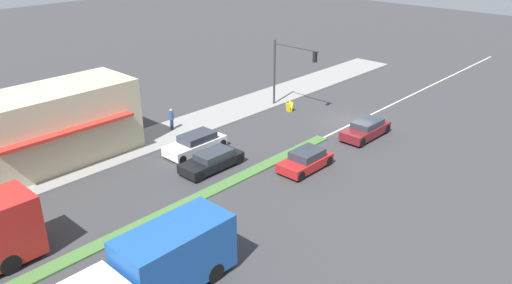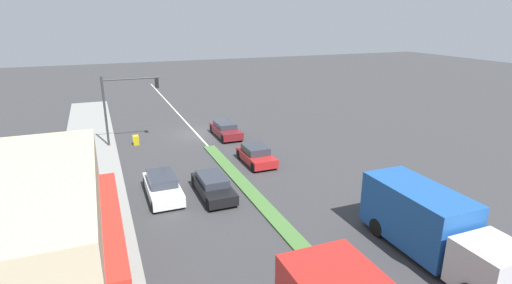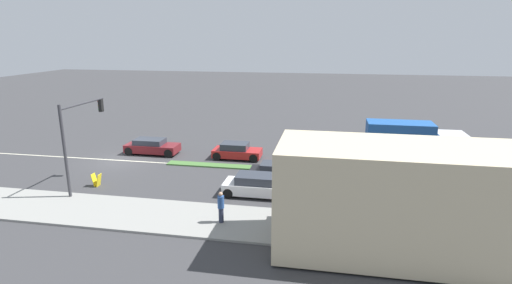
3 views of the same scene
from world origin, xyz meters
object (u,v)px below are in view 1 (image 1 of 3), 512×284
at_px(delivery_truck, 158,265).
at_px(hatchback_red, 306,160).
at_px(traffic_signal_main, 288,64).
at_px(van_white, 196,143).
at_px(pedestrian, 171,119).
at_px(sedan_maroon, 366,129).
at_px(suv_black, 212,161).
at_px(warning_aframe_sign, 289,107).

relative_size(delivery_truck, hatchback_red, 1.97).
xyz_separation_m(traffic_signal_main, hatchback_red, (-8.32, 8.05, -3.28)).
distance_m(traffic_signal_main, van_white, 11.67).
relative_size(pedestrian, sedan_maroon, 0.38).
distance_m(pedestrian, suv_black, 7.40).
bearing_deg(delivery_truck, suv_black, -52.94).
xyz_separation_m(delivery_truck, suv_black, (7.20, -9.53, -0.87)).
relative_size(delivery_truck, van_white, 1.69).
xyz_separation_m(pedestrian, delivery_truck, (-14.24, 11.79, 0.47)).
distance_m(hatchback_red, sedan_maroon, 7.23).
bearing_deg(delivery_truck, sedan_maroon, -82.36).
distance_m(warning_aframe_sign, delivery_truck, 23.66).
height_order(hatchback_red, suv_black, hatchback_red).
bearing_deg(van_white, suv_black, 160.25).
distance_m(traffic_signal_main, suv_black, 13.19).
bearing_deg(hatchback_red, sedan_maroon, -90.00).
bearing_deg(sedan_maroon, pedestrian, 38.45).
height_order(pedestrian, suv_black, pedestrian).
bearing_deg(hatchback_red, van_white, 23.29).
height_order(traffic_signal_main, sedan_maroon, traffic_signal_main).
relative_size(traffic_signal_main, delivery_truck, 0.75).
height_order(pedestrian, warning_aframe_sign, pedestrian).
distance_m(suv_black, sedan_maroon, 12.16).
bearing_deg(sedan_maroon, traffic_signal_main, -5.63).
height_order(traffic_signal_main, suv_black, traffic_signal_main).
bearing_deg(pedestrian, hatchback_red, -170.82).
height_order(warning_aframe_sign, sedan_maroon, sedan_maroon).
bearing_deg(sedan_maroon, hatchback_red, 90.00).
height_order(traffic_signal_main, van_white, traffic_signal_main).
bearing_deg(pedestrian, van_white, 163.57).
relative_size(delivery_truck, sedan_maroon, 1.72).
distance_m(sedan_maroon, van_white, 12.59).
height_order(warning_aframe_sign, hatchback_red, hatchback_red).
relative_size(warning_aframe_sign, van_white, 0.19).
bearing_deg(pedestrian, sedan_maroon, -141.55).
relative_size(pedestrian, delivery_truck, 0.22).
xyz_separation_m(warning_aframe_sign, van_white, (-0.43, 10.68, 0.20)).
xyz_separation_m(delivery_truck, hatchback_red, (2.80, -13.64, -0.85)).
distance_m(warning_aframe_sign, sedan_maroon, 7.64).
bearing_deg(warning_aframe_sign, suv_black, 105.47).
relative_size(hatchback_red, van_white, 0.86).
xyz_separation_m(traffic_signal_main, suv_black, (-3.92, 12.15, -3.30)).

